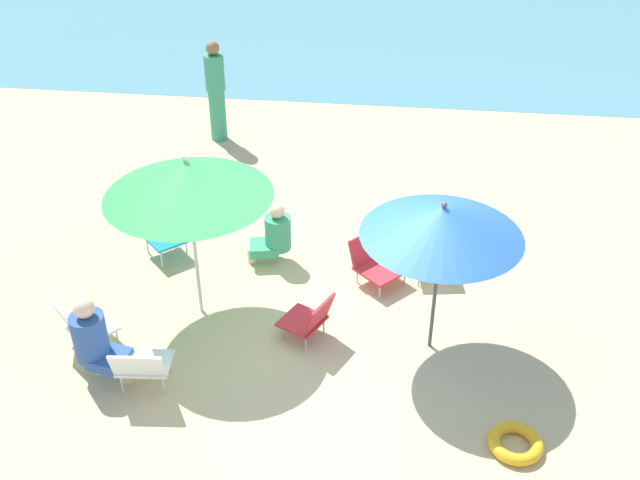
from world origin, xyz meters
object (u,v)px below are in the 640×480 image
(beach_chair_f, at_px, (142,365))
(swim_ring, at_px, (515,443))
(beach_chair_a, at_px, (162,231))
(beach_chair_b, at_px, (375,261))
(beach_chair_c, at_px, (81,325))
(person_b, at_px, (94,339))
(person_a, at_px, (274,234))
(umbrella_blue, at_px, (443,222))
(umbrella_green, at_px, (187,178))
(beach_chair_e, at_px, (310,318))
(person_c, at_px, (216,91))
(beach_chair_d, at_px, (433,249))

(beach_chair_f, relative_size, swim_ring, 1.17)
(beach_chair_a, height_order, swim_ring, beach_chair_a)
(beach_chair_b, height_order, beach_chair_c, beach_chair_c)
(beach_chair_c, xyz_separation_m, person_b, (0.34, -0.41, 0.19))
(beach_chair_c, distance_m, person_a, 2.57)
(umbrella_blue, height_order, person_b, umbrella_blue)
(umbrella_green, height_order, beach_chair_f, umbrella_green)
(umbrella_blue, relative_size, beach_chair_c, 2.60)
(umbrella_green, height_order, person_a, umbrella_green)
(person_a, relative_size, person_b, 0.85)
(beach_chair_f, bearing_deg, umbrella_green, -15.64)
(beach_chair_f, bearing_deg, swim_ring, -100.14)
(person_b, bearing_deg, beach_chair_a, 100.93)
(beach_chair_b, height_order, beach_chair_e, beach_chair_e)
(beach_chair_a, xyz_separation_m, person_c, (-0.07, 3.40, 0.52))
(umbrella_green, height_order, person_c, umbrella_green)
(beach_chair_e, distance_m, person_a, 1.58)
(umbrella_green, xyz_separation_m, beach_chair_b, (1.96, 0.85, -1.46))
(beach_chair_c, bearing_deg, beach_chair_e, -40.89)
(umbrella_green, xyz_separation_m, beach_chair_a, (-0.79, 1.12, -1.42))
(person_a, bearing_deg, beach_chair_b, 158.59)
(person_a, xyz_separation_m, person_c, (-1.54, 3.43, 0.44))
(person_a, relative_size, person_c, 0.50)
(umbrella_blue, relative_size, beach_chair_d, 2.77)
(umbrella_blue, bearing_deg, beach_chair_b, 120.38)
(beach_chair_a, distance_m, beach_chair_b, 2.76)
(beach_chair_f, bearing_deg, beach_chair_e, -63.15)
(umbrella_blue, distance_m, beach_chair_f, 3.30)
(beach_chair_c, bearing_deg, person_b, -101.45)
(beach_chair_e, bearing_deg, person_a, -39.78)
(beach_chair_e, relative_size, swim_ring, 1.27)
(beach_chair_d, xyz_separation_m, person_a, (-1.98, 0.01, 0.06))
(umbrella_green, xyz_separation_m, person_a, (0.67, 1.10, -1.35))
(person_b, bearing_deg, umbrella_blue, 24.84)
(beach_chair_c, bearing_deg, beach_chair_d, -24.66)
(beach_chair_a, bearing_deg, person_b, -42.77)
(umbrella_blue, xyz_separation_m, beach_chair_e, (-1.31, -0.05, -1.30))
(beach_chair_c, height_order, beach_chair_d, beach_chair_d)
(umbrella_green, bearing_deg, person_b, -122.66)
(person_a, bearing_deg, person_c, -76.45)
(beach_chair_c, height_order, swim_ring, beach_chair_c)
(person_c, bearing_deg, beach_chair_f, 168.79)
(beach_chair_c, xyz_separation_m, beach_chair_d, (3.75, 1.85, 0.04))
(beach_chair_f, height_order, person_c, person_c)
(umbrella_green, xyz_separation_m, beach_chair_c, (-1.09, -0.77, -1.44))
(beach_chair_c, bearing_deg, beach_chair_a, 29.81)
(person_b, bearing_deg, beach_chair_c, 139.66)
(beach_chair_e, xyz_separation_m, swim_ring, (2.10, -1.29, -0.23))
(umbrella_green, distance_m, umbrella_blue, 2.65)
(beach_chair_f, bearing_deg, beach_chair_b, -50.62)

